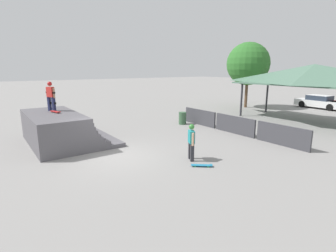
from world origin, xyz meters
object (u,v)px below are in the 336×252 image
object	(u,v)px
skater_on_deck	(51,94)
skateboard_on_deck	(55,112)
skateboard_on_ground	(202,165)
bystander_walking	(191,139)
parked_car_white	(320,102)
tree_beside_pavilion	(248,64)
trash_bin	(182,118)

from	to	relation	value
skater_on_deck	skateboard_on_deck	world-z (taller)	skater_on_deck
skateboard_on_deck	skateboard_on_ground	distance (m)	8.15
bystander_walking	skater_on_deck	bearing A→B (deg)	56.30
skater_on_deck	parked_car_white	xyz separation A→B (m)	(2.87, 23.79, -1.89)
tree_beside_pavilion	trash_bin	world-z (taller)	tree_beside_pavilion
skater_on_deck	trash_bin	xyz separation A→B (m)	(0.89, 8.26, -2.07)
bystander_walking	skateboard_on_ground	size ratio (longest dim) A/B	2.01
trash_bin	skateboard_on_deck	bearing A→B (deg)	-91.41
bystander_walking	trash_bin	size ratio (longest dim) A/B	1.85
skateboard_on_deck	trash_bin	world-z (taller)	skateboard_on_deck
skater_on_deck	trash_bin	distance (m)	8.56
skateboard_on_ground	tree_beside_pavilion	distance (m)	17.91
bystander_walking	tree_beside_pavilion	size ratio (longest dim) A/B	0.25
bystander_walking	skateboard_on_deck	bearing A→B (deg)	58.95
tree_beside_pavilion	trash_bin	distance (m)	11.22
skateboard_on_deck	bystander_walking	size ratio (longest dim) A/B	0.54
parked_car_white	skater_on_deck	bearing A→B (deg)	-93.28
skateboard_on_deck	parked_car_white	xyz separation A→B (m)	(2.18, 23.78, -1.05)
skateboard_on_ground	parked_car_white	bearing A→B (deg)	53.60
bystander_walking	skateboard_on_ground	world-z (taller)	bystander_walking
trash_bin	skater_on_deck	bearing A→B (deg)	-96.18
tree_beside_pavilion	trash_bin	size ratio (longest dim) A/B	7.42
skater_on_deck	trash_bin	world-z (taller)	skater_on_deck
skater_on_deck	skateboard_on_ground	world-z (taller)	skater_on_deck
tree_beside_pavilion	skateboard_on_deck	bearing A→B (deg)	-82.40
trash_bin	parked_car_white	xyz separation A→B (m)	(1.98, 15.53, 0.18)
skateboard_on_ground	trash_bin	distance (m)	8.12
trash_bin	skateboard_on_ground	bearing A→B (deg)	-32.92
skater_on_deck	trash_bin	size ratio (longest dim) A/B	1.84
skateboard_on_ground	parked_car_white	size ratio (longest dim) A/B	0.17
skateboard_on_deck	tree_beside_pavilion	world-z (taller)	tree_beside_pavilion
tree_beside_pavilion	trash_bin	xyz separation A→B (m)	(2.67, -10.21, -3.82)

